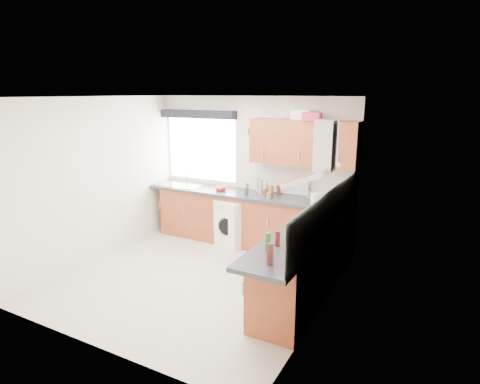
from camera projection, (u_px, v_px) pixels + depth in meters
The scene contains 40 objects.
ground_plane at pixel (196, 278), 5.68m from camera, with size 3.60×3.60×0.00m, color beige.
ceiling at pixel (191, 97), 5.07m from camera, with size 3.60×3.60×0.02m, color white.
wall_back at pixel (253, 170), 6.92m from camera, with size 3.60×0.02×2.50m, color silver.
wall_front at pixel (87, 233), 3.83m from camera, with size 3.60×0.02×2.50m, color silver.
wall_left at pixel (97, 179), 6.19m from camera, with size 0.02×3.60×2.50m, color silver.
wall_right at pixel (325, 211), 4.55m from camera, with size 0.02×3.60×2.50m, color silver.
window at pixel (201, 149), 7.31m from camera, with size 1.40×0.02×1.10m, color white.
window_blind at pixel (198, 114), 7.08m from camera, with size 1.50×0.18×0.14m, color black.
splashback at pixel (331, 210), 4.83m from camera, with size 0.01×3.00×0.54m, color white.
base_cab_back at pixel (240, 219), 6.91m from camera, with size 3.00×0.58×0.86m, color brown.
base_cab_corner at pixel (331, 234), 6.18m from camera, with size 0.60×0.60×0.86m, color brown.
base_cab_right at pixel (303, 267), 5.01m from camera, with size 0.58×2.10×0.86m, color brown.
worktop_back at pixel (245, 194), 6.75m from camera, with size 3.60×0.62×0.05m, color #27272B.
worktop_right at pixel (299, 237), 4.78m from camera, with size 0.62×2.42×0.05m, color #27272B.
sink at pixel (181, 183), 7.34m from camera, with size 0.84×0.46×0.10m, color #B4B4B5, non-canonical shape.
oven at pixel (306, 263), 5.15m from camera, with size 0.56×0.58×0.85m, color black.
hob_plate at pixel (307, 227), 5.03m from camera, with size 0.52×0.52×0.01m, color #B4B4B5.
extractor_hood at pixel (318, 160), 4.78m from camera, with size 0.52×0.78×0.66m, color #B4B4B5, non-canonical shape.
upper_cabinets at pixel (303, 143), 6.20m from camera, with size 1.70×0.35×0.70m, color brown.
washing_machine at pixel (234, 222), 6.85m from camera, with size 0.54×0.53×0.80m, color white.
wall_clock at pixel (255, 132), 6.72m from camera, with size 0.29×0.29×0.04m, color black.
casserole at pixel (304, 115), 6.20m from camera, with size 0.35×0.25×0.14m, color white.
storage_box at pixel (312, 116), 5.94m from camera, with size 0.26×0.22×0.12m, color #A72436.
utensil_pot at pixel (309, 194), 6.42m from camera, with size 0.09×0.09×0.12m, color gray.
kitchen_roll at pixel (315, 202), 5.71m from camera, with size 0.11×0.11×0.25m, color white.
tomato_cluster at pixel (221, 188), 6.90m from camera, with size 0.17×0.17×0.08m, color red, non-canonical shape.
jar_0 at pixel (260, 187), 6.69m from camera, with size 0.05×0.05×0.24m, color #AAA291.
jar_1 at pixel (266, 188), 6.58m from camera, with size 0.05×0.05×0.23m, color #9E9887.
jar_2 at pixel (271, 192), 6.47m from camera, with size 0.06×0.06×0.15m, color brown.
jar_3 at pixel (266, 193), 6.43m from camera, with size 0.06×0.06×0.15m, color #5B2720.
jar_4 at pixel (247, 189), 6.68m from camera, with size 0.04×0.04×0.17m, color brown.
jar_5 at pixel (279, 190), 6.61m from camera, with size 0.07×0.07×0.16m, color #4F1C1C.
jar_6 at pixel (272, 190), 6.63m from camera, with size 0.06×0.06×0.14m, color #371314.
jar_7 at pixel (267, 189), 6.74m from camera, with size 0.04×0.04×0.13m, color olive.
jar_8 at pixel (258, 185), 6.81m from camera, with size 0.06×0.06×0.24m, color gray.
jar_9 at pixel (269, 195), 6.42m from camera, with size 0.07×0.07×0.10m, color olive.
jar_10 at pixel (245, 191), 6.61m from camera, with size 0.05×0.05×0.12m, color navy.
bottle_0 at pixel (270, 254), 3.92m from camera, with size 0.07×0.07×0.22m, color #431918.
bottle_1 at pixel (268, 242), 4.24m from camera, with size 0.06×0.06×0.21m, color #27571F.
bottle_2 at pixel (278, 239), 4.40m from camera, with size 0.06×0.06×0.17m, color #591214.
Camera 1 is at (2.99, -4.31, 2.56)m, focal length 30.00 mm.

